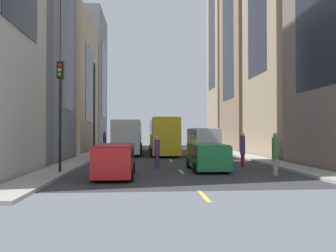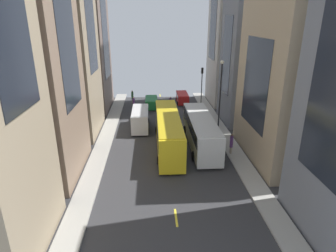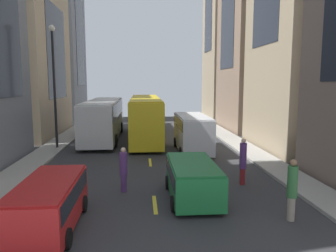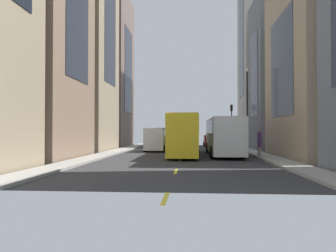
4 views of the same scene
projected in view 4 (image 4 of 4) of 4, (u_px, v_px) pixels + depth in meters
ground_plane at (183, 154)px, 31.31m from camera, size 40.04×40.04×0.00m
sidewalk_west at (256, 153)px, 30.79m from camera, size 1.82×44.00×0.15m
sidewalk_east at (112, 153)px, 31.83m from camera, size 1.82×44.00×0.15m
lane_stripe_0 at (186, 145)px, 52.25m from camera, size 0.16×2.00×0.01m
lane_stripe_1 at (185, 147)px, 45.27m from camera, size 0.16×2.00×0.01m
lane_stripe_2 at (184, 150)px, 38.29m from camera, size 0.16×2.00×0.01m
lane_stripe_3 at (183, 154)px, 31.31m from camera, size 0.16×2.00×0.01m
lane_stripe_4 at (180, 160)px, 24.33m from camera, size 0.16×2.00×0.01m
lane_stripe_5 at (176, 171)px, 17.35m from camera, size 0.16×2.00×0.01m
lane_stripe_6 at (165, 198)px, 10.37m from camera, size 0.16×2.00×0.01m
building_west_0 at (275, 36)px, 46.60m from camera, size 9.76×8.27×32.32m
building_west_1 at (294, 74)px, 37.09m from camera, size 9.18×7.37×17.79m
building_west_2 at (326, 65)px, 25.92m from camera, size 7.28×11.55×15.24m
building_east_0 at (98, 71)px, 46.25m from camera, size 9.04×9.61×21.85m
building_east_1 at (84, 4)px, 35.97m from camera, size 6.06×8.76×33.31m
city_bus_white at (223, 133)px, 29.43m from camera, size 2.80×11.82×3.35m
streetcar_yellow at (184, 132)px, 29.71m from camera, size 2.70×13.30×3.59m
delivery_van_white at (156, 137)px, 35.57m from camera, size 2.25×5.74×2.58m
car_green_0 at (174, 140)px, 44.84m from camera, size 2.08×4.28×1.56m
car_red_1 at (210, 140)px, 46.92m from camera, size 1.96×4.48×1.65m
pedestrian_crossing_near at (154, 138)px, 47.54m from camera, size 0.35×0.35×2.23m
pedestrian_crossing_mid at (153, 139)px, 43.33m from camera, size 0.33×0.33×2.25m
pedestrian_walking_far at (259, 142)px, 26.73m from camera, size 0.33×0.33×2.16m
pedestrian_waiting_curb at (195, 140)px, 43.50m from camera, size 0.34×0.34×2.02m
traffic_light_near_corner at (231, 117)px, 45.68m from camera, size 0.32×0.44×5.88m
streetlamp_near at (247, 101)px, 33.40m from camera, size 0.44×0.44×8.71m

